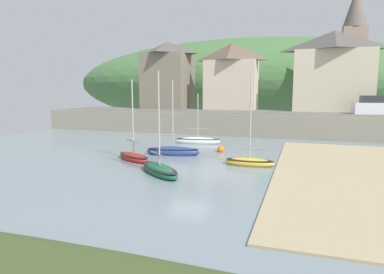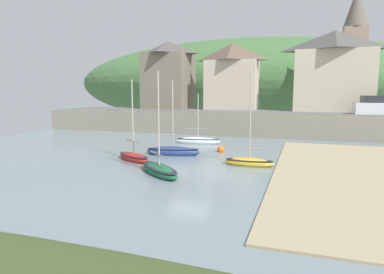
# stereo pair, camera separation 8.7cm
# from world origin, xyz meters

# --- Properties ---
(ground) EXTENTS (48.00, 41.00, 0.61)m
(ground) POSITION_xyz_m (1.40, -9.56, 0.16)
(ground) COLOR gray
(quay_seawall) EXTENTS (48.00, 9.40, 2.40)m
(quay_seawall) POSITION_xyz_m (0.00, 17.50, 1.36)
(quay_seawall) COLOR gray
(quay_seawall) RESTS_ON ground
(hillside_backdrop) EXTENTS (80.00, 44.00, 18.31)m
(hillside_backdrop) POSITION_xyz_m (-4.77, 55.20, 6.41)
(hillside_backdrop) COLOR #446E3C
(hillside_backdrop) RESTS_ON ground
(waterfront_building_left) EXTENTS (6.31, 6.28, 9.16)m
(waterfront_building_left) POSITION_xyz_m (-11.74, 25.20, 7.05)
(waterfront_building_left) COLOR #756C5A
(waterfront_building_left) RESTS_ON ground
(waterfront_building_centre) EXTENTS (6.89, 4.60, 8.57)m
(waterfront_building_centre) POSITION_xyz_m (-2.71, 25.20, 6.78)
(waterfront_building_centre) COLOR beige
(waterfront_building_centre) RESTS_ON ground
(waterfront_building_right) EXTENTS (9.12, 5.52, 9.50)m
(waterfront_building_right) POSITION_xyz_m (9.62, 25.20, 7.23)
(waterfront_building_right) COLOR beige
(waterfront_building_right) RESTS_ON ground
(church_with_spire) EXTENTS (3.00, 3.00, 15.44)m
(church_with_spire) POSITION_xyz_m (12.21, 29.20, 10.36)
(church_with_spire) COLOR tan
(church_with_spire) RESTS_ON ground
(sailboat_blue_trim) EXTENTS (4.23, 1.88, 5.87)m
(sailboat_blue_trim) POSITION_xyz_m (-2.83, 4.46, 0.29)
(sailboat_blue_trim) COLOR navy
(sailboat_blue_trim) RESTS_ON ground
(sailboat_nearest_shore) EXTENTS (3.91, 3.72, 6.15)m
(sailboat_nearest_shore) POSITION_xyz_m (-1.41, -1.28, 0.25)
(sailboat_nearest_shore) COLOR #195838
(sailboat_nearest_shore) RESTS_ON ground
(sailboat_tall_mast) EXTENTS (3.23, 1.14, 6.26)m
(sailboat_tall_mast) POSITION_xyz_m (3.27, 2.67, 0.26)
(sailboat_tall_mast) COLOR gold
(sailboat_tall_mast) RESTS_ON ground
(motorboat_with_cabin) EXTENTS (4.27, 1.40, 4.78)m
(motorboat_with_cabin) POSITION_xyz_m (-2.69, 10.34, 0.26)
(motorboat_with_cabin) COLOR white
(motorboat_with_cabin) RESTS_ON ground
(sailboat_white_hull) EXTENTS (3.45, 2.65, 5.78)m
(sailboat_white_hull) POSITION_xyz_m (-4.70, 1.66, 0.26)
(sailboat_white_hull) COLOR #A92119
(sailboat_white_hull) RESTS_ON ground
(parked_car_near_slipway) EXTENTS (4.27, 2.17, 1.95)m
(parked_car_near_slipway) POSITION_xyz_m (13.49, 20.70, 3.20)
(parked_car_near_slipway) COLOR silver
(parked_car_near_slipway) RESTS_ON ground
(mooring_buoy) EXTENTS (0.60, 0.60, 0.60)m
(mooring_buoy) POSITION_xyz_m (0.33, 6.90, 0.18)
(mooring_buoy) COLOR orange
(mooring_buoy) RESTS_ON ground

